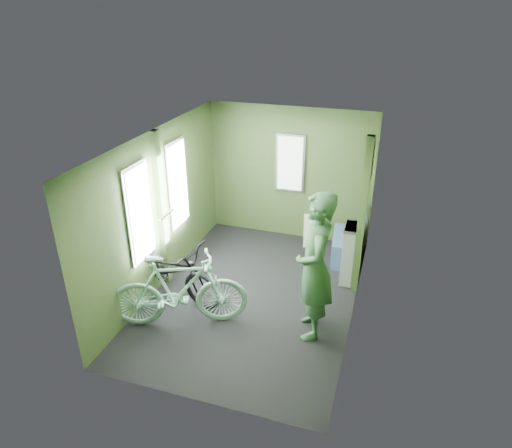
% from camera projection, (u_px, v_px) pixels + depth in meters
% --- Properties ---
extents(room, '(4.00, 4.02, 2.31)m').
position_uv_depth(room, '(252.00, 203.00, 5.96)').
color(room, black).
rests_on(room, ground).
extents(bicycle_black, '(1.84, 1.05, 0.97)m').
position_uv_depth(bicycle_black, '(172.00, 296.00, 6.54)').
color(bicycle_black, black).
rests_on(bicycle_black, ground).
extents(bicycle_mint, '(1.82, 1.17, 1.07)m').
position_uv_depth(bicycle_mint, '(182.00, 324.00, 5.98)').
color(bicycle_mint, '#8EC8B7').
rests_on(bicycle_mint, ground).
extents(passenger, '(0.62, 0.79, 1.91)m').
position_uv_depth(passenger, '(315.00, 267.00, 5.44)').
color(passenger, '#2F5734').
rests_on(passenger, ground).
extents(waste_box, '(0.27, 0.38, 0.92)m').
position_uv_depth(waste_box, '(352.00, 254.00, 6.69)').
color(waste_box, gray).
rests_on(waste_box, ground).
extents(bench_seat, '(0.55, 0.89, 0.90)m').
position_uv_depth(bench_seat, '(349.00, 245.00, 7.36)').
color(bench_seat, navy).
rests_on(bench_seat, ground).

